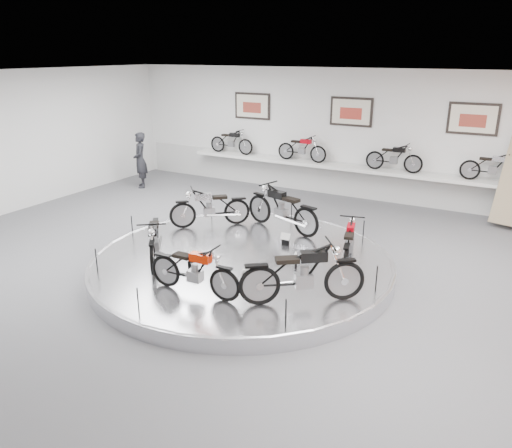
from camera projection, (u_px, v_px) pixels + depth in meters
The scene contains 21 objects.
floor at pixel (235, 276), 10.49m from camera, with size 16.00×16.00×0.00m, color #525254.
ceiling at pixel (232, 78), 9.17m from camera, with size 16.00×16.00×0.00m, color white.
wall_back at pixel (350, 134), 15.61m from camera, with size 16.00×16.00×0.00m, color silver.
dado_band at pixel (347, 180), 16.07m from camera, with size 15.68×0.04×1.10m, color #BCBCBA.
display_platform at pixel (242, 264), 10.68m from camera, with size 6.40×6.40×0.30m, color silver.
platform_rim at pixel (242, 259), 10.65m from camera, with size 6.40×6.40×0.10m, color #B2B2BA.
shelf at pixel (345, 168), 15.69m from camera, with size 11.00×0.55×0.10m, color silver.
poster_left at pixel (252, 106), 16.95m from camera, with size 1.35×0.06×0.88m, color beige.
poster_center at pixel (351, 112), 15.35m from camera, with size 1.35×0.06×0.88m, color beige.
poster_right at pixel (473, 119), 13.74m from camera, with size 1.35×0.06×0.88m, color beige.
shelf_bike_a at pixel (231, 143), 17.48m from camera, with size 1.22×0.42×0.73m, color black, non-canonical shape.
shelf_bike_b at pixel (302, 150), 16.24m from camera, with size 1.22×0.42×0.73m, color #9A030F, non-canonical shape.
shelf_bike_c at pixel (394, 159), 14.87m from camera, with size 1.22×0.42×0.73m, color black, non-canonical shape.
shelf_bike_d at pixel (493, 169), 13.63m from camera, with size 1.22×0.42×0.73m, color silver, non-canonical shape.
bike_a at pixel (349, 242), 10.26m from camera, with size 1.52×0.54×0.90m, color #9A030F, non-canonical shape.
bike_b at pixel (282, 208), 12.12m from camera, with size 1.89×0.67×1.11m, color black, non-canonical shape.
bike_c at pixel (210, 207), 12.38m from camera, with size 1.71×0.60×1.00m, color silver, non-canonical shape.
bike_d at pixel (154, 239), 10.29m from camera, with size 1.66×0.59×0.98m, color black, non-canonical shape.
bike_e at pixel (194, 270), 8.91m from camera, with size 1.60×0.56×0.94m, color #AD1A00, non-canonical shape.
bike_f at pixel (303, 273), 8.57m from camera, with size 1.89×0.67×1.11m, color black, non-canonical shape.
visitor at pixel (140, 160), 17.03m from camera, with size 0.69×0.45×1.88m, color black.
Camera 1 is at (5.03, -8.13, 4.47)m, focal length 35.00 mm.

